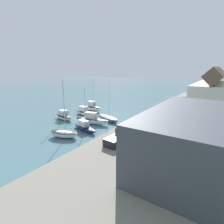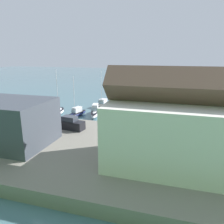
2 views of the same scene
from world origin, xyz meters
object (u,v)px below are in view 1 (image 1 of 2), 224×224
pickup_truck_0 (181,101)px  moored_boat_6 (64,116)px  moored_boat_1 (92,120)px  moored_boat_4 (92,107)px  moored_boat_2 (84,127)px  parked_car_0 (152,123)px  moored_boat_0 (108,118)px  moored_boat_5 (84,112)px  moored_boat_3 (64,134)px  pickup_truck_1 (120,136)px

pickup_truck_0 → moored_boat_6: bearing=-34.3°
moored_boat_1 → moored_boat_4: moored_boat_4 is taller
moored_boat_1 → pickup_truck_0: (-26.69, 12.58, 1.39)m
moored_boat_2 → moored_boat_4: (-13.11, -8.90, 0.34)m
parked_car_0 → pickup_truck_0: bearing=98.9°
moored_boat_0 → pickup_truck_0: size_ratio=2.05×
moored_boat_4 → moored_boat_5: moored_boat_4 is taller
moored_boat_3 → pickup_truck_0: bearing=142.3°
moored_boat_6 → pickup_truck_0: moored_boat_6 is taller
moored_boat_5 → moored_boat_2: bearing=49.8°
parked_car_0 → moored_boat_2: bearing=-151.0°
moored_boat_3 → moored_boat_5: moored_boat_3 is taller
moored_boat_3 → pickup_truck_0: (-35.30, 11.82, 1.67)m
moored_boat_4 → pickup_truck_0: size_ratio=1.94×
moored_boat_5 → parked_car_0: (3.80, 20.06, 1.64)m
parked_car_0 → moored_boat_5: bearing=176.4°
pickup_truck_0 → moored_boat_4: bearing=-46.8°
moored_boat_3 → moored_boat_6: 11.57m
moored_boat_1 → moored_boat_0: bearing=147.9°
moored_boat_3 → moored_boat_2: bearing=154.0°
moored_boat_1 → pickup_truck_1: 14.15m
pickup_truck_0 → moored_boat_5: bearing=-39.0°
moored_boat_6 → moored_boat_0: bearing=128.9°
moored_boat_6 → pickup_truck_0: 34.44m
moored_boat_3 → parked_car_0: 15.90m
moored_boat_2 → pickup_truck_1: (3.75, 10.48, 1.62)m
moored_boat_1 → parked_car_0: bearing=79.9°
moored_boat_4 → moored_boat_5: (4.46, 0.90, -0.25)m
parked_car_0 → pickup_truck_1: 8.74m
moored_boat_0 → pickup_truck_1: 15.89m
moored_boat_0 → parked_car_0: moored_boat_0 is taller
moored_boat_6 → moored_boat_5: bearing=177.8°
moored_boat_2 → parked_car_0: 13.11m
moored_boat_0 → moored_boat_1: (4.16, -1.36, 0.39)m
parked_car_0 → pickup_truck_1: bearing=-93.3°
moored_boat_1 → moored_boat_2: moored_boat_2 is taller
moored_boat_1 → moored_boat_6: moored_boat_6 is taller
moored_boat_2 → moored_boat_6: (-2.99, -9.22, 0.08)m
moored_boat_3 → moored_boat_1: bearing=165.8°
moored_boat_1 → moored_boat_3: (8.61, 0.76, -0.28)m
moored_boat_5 → moored_boat_1: bearing=61.8°
moored_boat_0 → parked_car_0: 12.59m
moored_boat_2 → moored_boat_4: size_ratio=0.96×
parked_car_0 → pickup_truck_1: (8.60, -1.59, -0.10)m
moored_boat_1 → moored_boat_6: 7.97m
moored_boat_0 → pickup_truck_0: 25.23m
moored_boat_5 → moored_boat_3: bearing=36.2°
moored_boat_2 → moored_boat_6: moored_boat_6 is taller
moored_boat_2 → pickup_truck_0: size_ratio=1.86×
parked_car_0 → moored_boat_3: bearing=-135.8°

